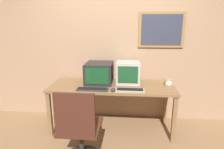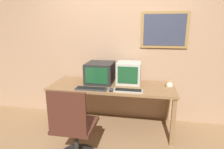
# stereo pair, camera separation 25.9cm
# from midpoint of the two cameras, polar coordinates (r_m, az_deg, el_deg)

# --- Properties ---
(wall_back) EXTENTS (8.00, 0.08, 2.60)m
(wall_back) POSITION_cam_midpoint_polar(r_m,az_deg,el_deg) (3.25, 3.96, 8.77)
(wall_back) COLOR tan
(wall_back) RESTS_ON ground_plane
(desk) EXTENTS (1.91, 0.73, 0.73)m
(desk) POSITION_cam_midpoint_polar(r_m,az_deg,el_deg) (2.94, 2.53, -4.62)
(desk) COLOR olive
(desk) RESTS_ON ground_plane
(monitor_left) EXTENTS (0.42, 0.47, 0.33)m
(monitor_left) POSITION_cam_midpoint_polar(r_m,az_deg,el_deg) (3.02, -1.18, 0.57)
(monitor_left) COLOR black
(monitor_left) RESTS_ON desk
(monitor_right) EXTENTS (0.37, 0.37, 0.34)m
(monitor_right) POSITION_cam_midpoint_polar(r_m,az_deg,el_deg) (3.00, 7.62, 0.50)
(monitor_right) COLOR #B7B2A8
(monitor_right) RESTS_ON desk
(keyboard_main) EXTENTS (0.46, 0.14, 0.03)m
(keyboard_main) POSITION_cam_midpoint_polar(r_m,az_deg,el_deg) (2.71, -3.65, -4.37)
(keyboard_main) COLOR #333338
(keyboard_main) RESTS_ON desk
(keyboard_side) EXTENTS (0.40, 0.14, 0.03)m
(keyboard_side) POSITION_cam_midpoint_polar(r_m,az_deg,el_deg) (2.65, 7.78, -4.94)
(keyboard_side) COLOR #A8A399
(keyboard_side) RESTS_ON desk
(mouse_near_keyboard) EXTENTS (0.06, 0.11, 0.04)m
(mouse_near_keyboard) POSITION_cam_midpoint_polar(r_m,az_deg,el_deg) (2.65, 2.57, -4.66)
(mouse_near_keyboard) COLOR #282D3D
(mouse_near_keyboard) RESTS_ON desk
(desk_clock) EXTENTS (0.11, 0.06, 0.11)m
(desk_clock) POSITION_cam_midpoint_polar(r_m,az_deg,el_deg) (2.95, 19.60, -2.82)
(desk_clock) COLOR #A38456
(desk_clock) RESTS_ON desk
(office_chair) EXTENTS (0.50, 0.50, 0.96)m
(office_chair) POSITION_cam_midpoint_polar(r_m,az_deg,el_deg) (2.34, -8.40, -16.84)
(office_chair) COLOR black
(office_chair) RESTS_ON ground_plane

